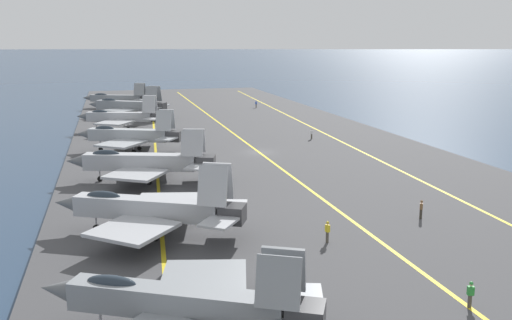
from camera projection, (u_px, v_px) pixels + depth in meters
name	position (u px, v px, depth m)	size (l,w,h in m)	color
ground_plane	(259.00, 155.00, 78.18)	(2000.00, 2000.00, 0.00)	navy
carrier_deck	(259.00, 154.00, 78.13)	(212.50, 53.35, 0.40)	#424244
deck_stripe_foul_line	(352.00, 147.00, 81.81)	(191.25, 0.36, 0.01)	yellow
deck_stripe_centerline	(259.00, 152.00, 78.09)	(191.25, 0.36, 0.01)	yellow
deck_stripe_edge_line	(156.00, 158.00, 74.37)	(191.25, 0.36, 0.01)	yellow
parked_jet_second	(182.00, 304.00, 28.58)	(14.04, 15.66, 5.61)	gray
parked_jet_third	(151.00, 209.00, 44.32)	(13.39, 16.34, 6.32)	#A8AAAF
parked_jet_fourth	(143.00, 162.00, 61.26)	(12.92, 17.15, 6.09)	#A8AAAF
parked_jet_fifth	(131.00, 135.00, 77.86)	(13.79, 15.65, 6.20)	#9EA3A8
parked_jet_sixth	(122.00, 117.00, 95.43)	(13.18, 15.56, 6.37)	#A8AAAF
parked_jet_seventh	(127.00, 105.00, 110.97)	(13.25, 16.92, 6.80)	gray
parked_jet_eighth	(118.00, 98.00, 128.79)	(12.52, 16.63, 5.93)	gray
crew_green_vest	(470.00, 293.00, 32.51)	(0.34, 0.43, 1.69)	#4C473D
crew_white_vest	(312.00, 133.00, 88.33)	(0.29, 0.40, 1.74)	#4C473D
crew_brown_vest	(421.00, 209.00, 48.79)	(0.46, 0.43, 1.75)	#383328
crew_yellow_vest	(327.00, 231.00, 42.99)	(0.42, 0.33, 1.81)	#4C473D
crew_blue_vest	(256.00, 104.00, 129.11)	(0.44, 0.35, 1.73)	#4C473D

